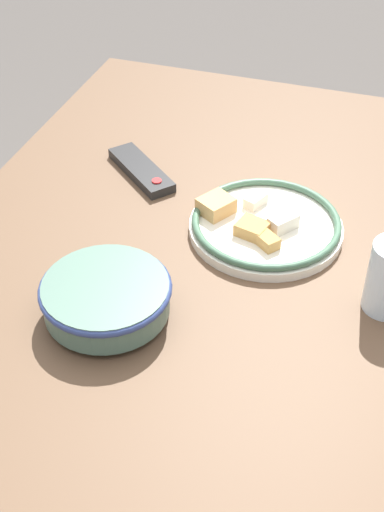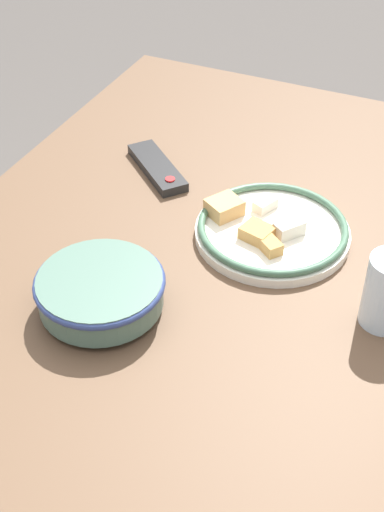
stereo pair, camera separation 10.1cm
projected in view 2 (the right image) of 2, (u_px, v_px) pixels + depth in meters
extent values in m
plane|color=#4C4742|center=(206.00, 458.00, 1.83)|extent=(8.00, 8.00, 0.00)
cube|color=brown|center=(210.00, 241.00, 1.37)|extent=(1.32, 0.96, 0.04)
cylinder|color=brown|center=(160.00, 190.00, 2.15)|extent=(0.06, 0.06, 0.70)
cylinder|color=#4C6B5B|center=(102.00, 305.00, 1.19)|extent=(0.09, 0.09, 0.01)
cylinder|color=#4C6B5B|center=(100.00, 291.00, 1.17)|extent=(0.21, 0.21, 0.05)
cylinder|color=#B75B23|center=(101.00, 292.00, 1.18)|extent=(0.19, 0.19, 0.05)
torus|color=navy|center=(99.00, 282.00, 1.16)|extent=(0.22, 0.22, 0.01)
cylinder|color=silver|center=(272.00, 233.00, 1.34)|extent=(0.29, 0.29, 0.02)
torus|color=#42664C|center=(273.00, 226.00, 1.33)|extent=(0.28, 0.28, 0.01)
cube|color=silver|center=(289.00, 229.00, 1.31)|extent=(0.06, 0.06, 0.03)
cube|color=silver|center=(265.00, 205.00, 1.38)|extent=(0.05, 0.04, 0.02)
cube|color=tan|center=(270.00, 246.00, 1.28)|extent=(0.05, 0.05, 0.02)
cube|color=tan|center=(256.00, 234.00, 1.31)|extent=(0.06, 0.07, 0.02)
cube|color=tan|center=(224.00, 207.00, 1.36)|extent=(0.08, 0.08, 0.03)
cube|color=black|center=(157.00, 168.00, 1.51)|extent=(0.17, 0.19, 0.02)
cylinder|color=red|center=(170.00, 179.00, 1.46)|extent=(0.02, 0.02, 0.00)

